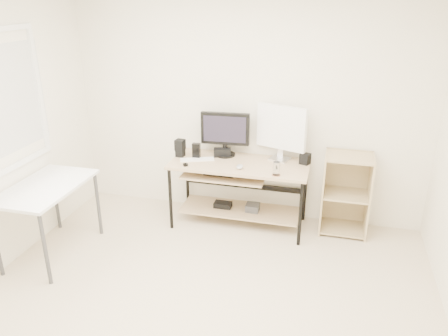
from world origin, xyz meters
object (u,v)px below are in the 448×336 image
side_table (46,193)px  audio_controller (196,151)px  desk (237,180)px  black_monitor (225,131)px  white_imac (281,129)px  shelf_unit (346,193)px

side_table → audio_controller: size_ratio=5.78×
desk → audio_controller: audio_controller is taller
black_monitor → audio_controller: black_monitor is taller
white_imac → audio_controller: bearing=-149.4°
desk → shelf_unit: shelf_unit is taller
side_table → white_imac: 2.48m
shelf_unit → audio_controller: audio_controller is taller
shelf_unit → black_monitor: bearing=179.2°
shelf_unit → black_monitor: (-1.36, 0.02, 0.58)m
black_monitor → shelf_unit: bearing=-4.4°
white_imac → side_table: bearing=-129.9°
shelf_unit → black_monitor: black_monitor is taller
side_table → shelf_unit: size_ratio=1.11×
side_table → white_imac: white_imac is taller
desk → black_monitor: black_monitor is taller
desk → side_table: size_ratio=1.50×
shelf_unit → desk: bearing=-172.2°
desk → black_monitor: (-0.18, 0.18, 0.50)m
desk → black_monitor: size_ratio=2.75×
shelf_unit → white_imac: bearing=176.5°
side_table → audio_controller: (1.18, 1.08, 0.17)m
side_table → audio_controller: bearing=42.4°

